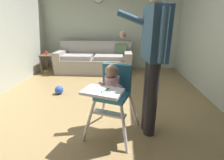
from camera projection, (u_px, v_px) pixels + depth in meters
ground at (96, 114)px, 2.67m from camera, size 5.66×7.20×0.10m
wall_far at (110, 22)px, 4.86m from camera, size 4.86×0.06×2.76m
couch at (95, 60)px, 4.75m from camera, size 2.12×0.86×0.86m
high_chair at (113, 88)px, 1.94m from camera, size 0.75×0.83×0.92m
adult_standing at (153, 59)px, 1.86m from camera, size 0.56×0.50×1.71m
toy_ball at (59, 90)px, 3.28m from camera, size 0.17×0.17×0.17m
side_table at (49, 59)px, 4.61m from camera, size 0.40×0.40×0.52m
sippy_cup at (46, 53)px, 4.55m from camera, size 0.07×0.07×0.10m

